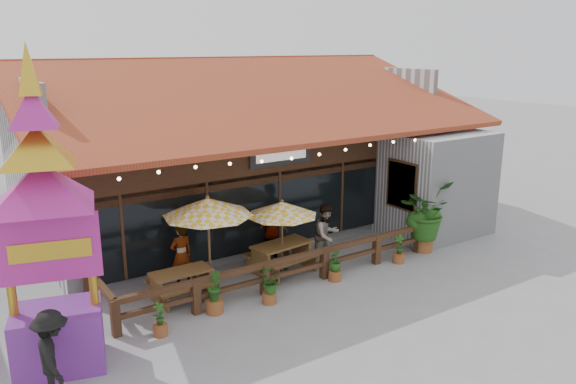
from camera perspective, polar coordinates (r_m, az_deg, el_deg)
ground at (r=17.03m, az=4.02°, el=-7.78°), size 100.00×100.00×0.00m
restaurant_building at (r=21.89m, az=-5.93°, el=3.31°), size 15.50×14.73×6.09m
patio_railing at (r=15.41m, az=-2.05°, el=-7.77°), size 10.00×2.60×0.92m
umbrella_left at (r=15.18m, az=-8.14°, el=-1.55°), size 2.91×2.91×2.63m
umbrella_right at (r=16.14m, az=-0.61°, el=-1.74°), size 2.58×2.58×2.22m
picnic_table_left at (r=15.23m, az=-10.80°, el=-8.74°), size 1.58×1.36×0.76m
picnic_table_right at (r=16.66m, az=-0.66°, el=-6.14°), size 1.95×1.74×0.86m
thai_sign_tower at (r=11.78m, az=-23.68°, el=-0.14°), size 3.19×3.19×7.08m
tropical_plant at (r=18.51m, az=13.77°, el=-2.03°), size 2.07×1.95×2.29m
diner_a at (r=15.88m, az=-10.78°, el=-6.29°), size 0.68×0.49×1.77m
diner_b at (r=16.97m, az=3.95°, el=-4.40°), size 1.02×0.84×1.92m
diner_c at (r=17.61m, az=-1.63°, el=-4.09°), size 1.06×0.79×1.66m
pedestrian at (r=11.73m, az=-22.81°, el=-15.09°), size 0.73×1.20×1.81m
planter_a at (r=13.56m, az=-12.89°, el=-12.70°), size 0.34×0.34×0.83m
planter_b at (r=14.30m, az=-7.52°, el=-10.30°), size 0.45×0.49×1.09m
planter_c at (r=14.67m, az=-1.93°, el=-9.44°), size 0.71×0.72×0.90m
planter_d at (r=16.08m, az=4.80°, el=-7.52°), size 0.46×0.46×0.91m
planter_e at (r=17.65m, az=11.20°, el=-5.89°), size 0.37×0.38×0.90m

